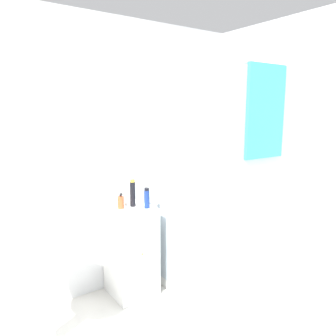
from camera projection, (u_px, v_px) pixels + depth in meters
wall_back at (76, 161)px, 2.83m from camera, size 6.40×0.06×2.50m
shower_enclosure at (218, 231)px, 3.08m from camera, size 0.98×1.01×2.06m
vanity_cabinet at (131, 250)px, 3.01m from camera, size 0.39×0.42×0.83m
sink at (40, 258)px, 2.27m from camera, size 0.55×0.55×0.96m
soap_dispenser at (121, 202)px, 2.89m from camera, size 0.06×0.06×0.14m
shampoo_bottle_tall_black at (133, 193)px, 2.94m from camera, size 0.05×0.05×0.25m
shampoo_bottle_blue at (147, 198)px, 2.90m from camera, size 0.05×0.05×0.18m
lotion_bottle_white at (125, 198)px, 3.01m from camera, size 0.05×0.05×0.16m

